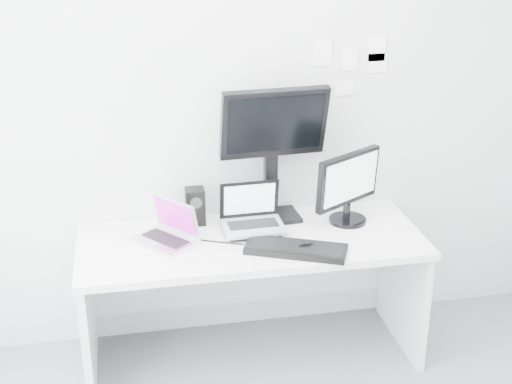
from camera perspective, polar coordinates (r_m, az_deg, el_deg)
back_wall at (r=3.83m, az=-1.35°, el=6.91°), size 3.60×0.00×3.60m
desk at (r=3.90m, az=-0.35°, el=-8.57°), size 1.80×0.70×0.73m
macbook at (r=3.66m, az=-7.48°, el=-2.42°), size 0.38×0.39×0.23m
speaker at (r=3.87m, az=-4.88°, el=-1.14°), size 0.11×0.11×0.20m
dell_laptop at (r=3.73m, az=-0.21°, el=-1.44°), size 0.33×0.26×0.27m
rear_monitor at (r=3.81m, az=1.33°, el=3.16°), size 0.58×0.25×0.77m
samsung_monitor at (r=3.87m, az=7.47°, el=0.39°), size 0.49×0.41×0.41m
keyboard at (r=3.58m, az=3.22°, el=-4.59°), size 0.54×0.37×0.03m
mouse at (r=3.60m, az=4.03°, el=-4.44°), size 0.14×0.11×0.04m
wall_note_0 at (r=3.86m, az=5.36°, el=11.07°), size 0.10×0.00×0.14m
wall_note_1 at (r=3.91m, az=7.49°, el=10.53°), size 0.09×0.00×0.13m
wall_note_2 at (r=3.95m, az=9.64°, el=11.27°), size 0.10×0.00×0.14m
wall_note_3 at (r=3.94m, az=7.09°, el=8.25°), size 0.11×0.00×0.08m
wall_note_4 at (r=3.97m, az=9.67°, el=10.13°), size 0.11×0.00×0.11m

